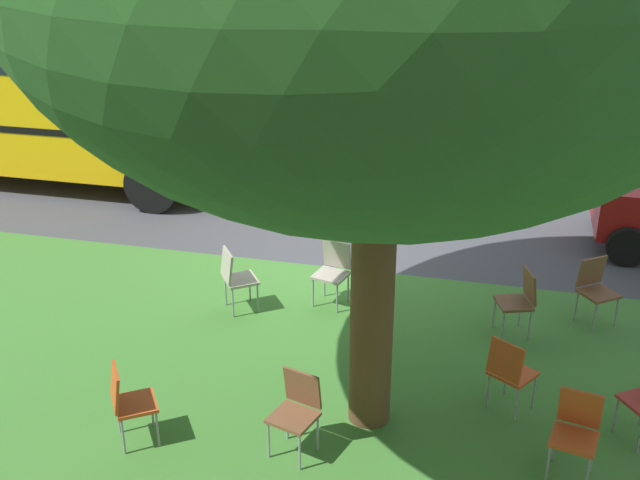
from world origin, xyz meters
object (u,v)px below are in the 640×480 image
chair_5 (297,407)px  chair_8 (128,399)px  chair_0 (596,286)px  chair_3 (576,428)px  chair_7 (235,275)px  chair_6 (333,268)px  chair_4 (520,297)px  chair_1 (510,370)px

chair_5 → chair_8: same height
chair_0 → chair_3: bearing=82.8°
chair_0 → chair_7: (4.59, 0.81, 0.00)m
chair_6 → chair_7: bearing=23.4°
chair_4 → chair_7: (3.65, 0.26, 0.00)m
chair_1 → chair_3: 1.07m
chair_4 → chair_5: (2.10, 2.85, 0.00)m
chair_0 → chair_7: 4.66m
chair_8 → chair_6: bearing=-111.5°
chair_4 → chair_3: bearing=102.1°
chair_6 → chair_0: bearing=-175.1°
chair_1 → chair_4: bearing=-92.9°
chair_0 → chair_5: bearing=48.3°
chair_0 → chair_8: 5.98m
chair_0 → chair_1: 2.46m
chair_3 → chair_6: size_ratio=1.00×
chair_1 → chair_5: 2.33m
chair_3 → chair_7: (4.19, -2.29, 0.00)m
chair_5 → chair_8: size_ratio=1.00×
chair_0 → chair_8: size_ratio=1.00×
chair_0 → chair_4: 1.09m
chair_3 → chair_7: same height
chair_1 → chair_7: size_ratio=1.00×
chair_4 → chair_6: same height
chair_1 → chair_0: bearing=-114.6°
chair_3 → chair_4: same height
chair_1 → chair_6: bearing=-39.5°
chair_0 → chair_1: size_ratio=1.00×
chair_5 → chair_0: bearing=-131.7°
chair_4 → chair_5: bearing=53.7°
chair_1 → chair_3: (-0.63, 0.87, 0.00)m
chair_0 → chair_4: (0.94, 0.55, 0.00)m
chair_0 → chair_7: size_ratio=1.00×
chair_3 → chair_4: (0.55, -2.55, 0.00)m
chair_4 → chair_7: bearing=4.0°
chair_8 → chair_7: bearing=-92.5°
chair_5 → chair_6: (0.34, -3.12, 0.00)m
chair_1 → chair_3: bearing=126.0°
chair_3 → chair_5: 2.66m
chair_0 → chair_5: same height
chair_0 → chair_4: size_ratio=1.00×
chair_4 → chair_8: size_ratio=1.00×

